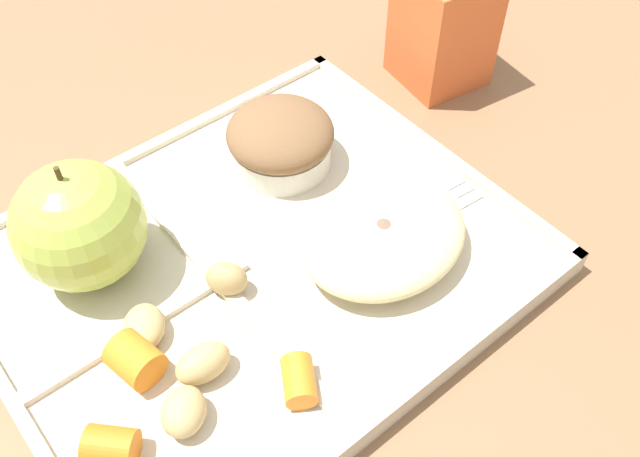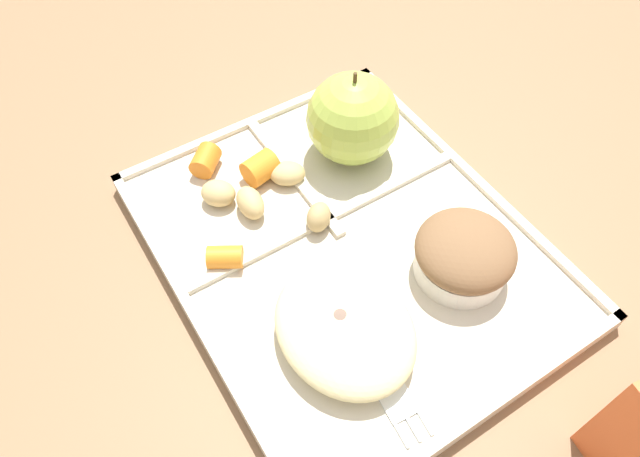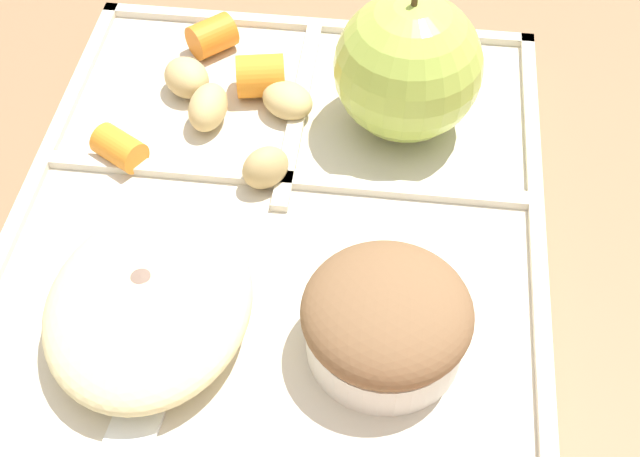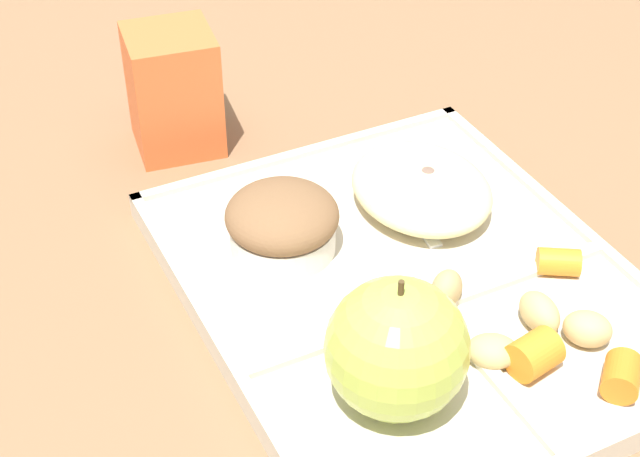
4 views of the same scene
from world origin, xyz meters
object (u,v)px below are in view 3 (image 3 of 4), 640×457
at_px(lunch_tray, 277,231).
at_px(green_apple, 408,67).
at_px(plastic_fork, 153,381).
at_px(bran_muffin, 386,320).

relative_size(lunch_tray, green_apple, 3.76).
height_order(lunch_tray, green_apple, green_apple).
bearing_deg(plastic_fork, lunch_tray, 157.38).
distance_m(lunch_tray, bran_muffin, 0.10).
height_order(lunch_tray, plastic_fork, lunch_tray).
bearing_deg(green_apple, lunch_tray, -36.11).
xyz_separation_m(green_apple, bran_muffin, (0.16, 0.00, -0.02)).
relative_size(lunch_tray, plastic_fork, 2.46).
bearing_deg(green_apple, bran_muffin, 0.00).
xyz_separation_m(lunch_tray, plastic_fork, (0.11, -0.04, 0.01)).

